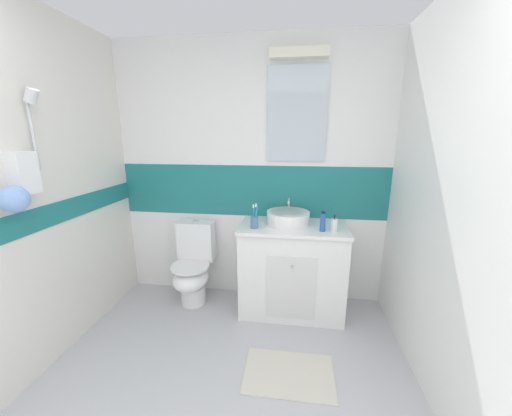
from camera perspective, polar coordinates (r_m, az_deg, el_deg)
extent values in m
cube|color=#B2B2B7|center=(2.30, -6.21, -31.81)|extent=(3.20, 3.48, 0.04)
cube|color=white|center=(3.07, -0.83, -8.89)|extent=(3.20, 0.10, 0.85)
cube|color=#1E7272|center=(2.87, -0.89, 3.56)|extent=(3.20, 0.10, 0.50)
cube|color=white|center=(2.84, -0.95, 20.17)|extent=(3.20, 0.10, 1.15)
cube|color=silver|center=(2.73, 8.16, 17.89)|extent=(0.53, 0.02, 0.82)
cube|color=white|center=(2.77, 8.57, 28.14)|extent=(0.50, 0.10, 0.08)
cube|color=silver|center=(2.38, -40.64, 1.48)|extent=(0.10, 3.48, 2.50)
cube|color=#1E7272|center=(2.37, -39.12, -2.54)|extent=(0.01, 3.48, 0.16)
cube|color=white|center=(2.30, -39.08, 5.42)|extent=(0.10, 0.14, 0.26)
cylinder|color=silver|center=(2.40, -37.89, 11.49)|extent=(0.02, 0.02, 0.47)
cylinder|color=silver|center=(2.39, -38.08, 17.15)|extent=(0.10, 0.07, 0.11)
sphere|color=#7FA5E5|center=(2.20, -40.14, 1.32)|extent=(0.16, 0.16, 0.16)
cube|color=white|center=(1.84, 37.75, -0.88)|extent=(0.10, 3.48, 2.50)
cube|color=white|center=(2.77, 7.13, -12.06)|extent=(0.94, 0.51, 0.82)
cube|color=white|center=(2.60, 7.41, -3.74)|extent=(0.96, 0.53, 0.03)
cube|color=silver|center=(2.56, 7.01, -15.47)|extent=(0.42, 0.01, 0.57)
cylinder|color=silver|center=(2.45, 7.16, -11.50)|extent=(0.02, 0.02, 0.03)
cylinder|color=white|center=(2.63, 6.37, -1.90)|extent=(0.39, 0.39, 0.11)
cylinder|color=#B3B3B8|center=(2.61, 6.40, -0.84)|extent=(0.32, 0.32, 0.01)
cylinder|color=silver|center=(2.83, 6.52, 0.09)|extent=(0.03, 0.03, 0.19)
cylinder|color=silver|center=(2.71, 6.52, 1.45)|extent=(0.02, 0.17, 0.02)
cylinder|color=white|center=(3.06, -12.34, -16.35)|extent=(0.24, 0.24, 0.18)
ellipsoid|color=white|center=(2.93, -12.82, -13.37)|extent=(0.34, 0.42, 0.22)
cylinder|color=white|center=(2.88, -12.96, -11.22)|extent=(0.37, 0.37, 0.02)
cube|color=white|center=(2.99, -11.76, -6.31)|extent=(0.36, 0.17, 0.40)
cylinder|color=silver|center=(2.92, -11.96, -2.52)|extent=(0.04, 0.04, 0.02)
cylinder|color=#4C7299|center=(2.48, -0.32, -2.87)|extent=(0.07, 0.07, 0.10)
cylinder|color=#338CD8|center=(2.46, -0.01, -1.41)|extent=(0.03, 0.01, 0.17)
cube|color=white|center=(2.44, -0.01, 0.56)|extent=(0.02, 0.02, 0.03)
cylinder|color=#338CD8|center=(2.48, -0.51, -1.45)|extent=(0.02, 0.02, 0.16)
cube|color=white|center=(2.46, -0.51, 0.38)|extent=(0.01, 0.02, 0.03)
cylinder|color=white|center=(2.50, 15.23, -3.28)|extent=(0.06, 0.06, 0.11)
cylinder|color=#262626|center=(2.48, 15.33, -1.71)|extent=(0.01, 0.01, 0.04)
cylinder|color=#262626|center=(2.46, 15.39, -1.39)|extent=(0.01, 0.02, 0.01)
cylinder|color=#2659B2|center=(2.46, 13.12, -2.80)|extent=(0.05, 0.05, 0.15)
cylinder|color=black|center=(2.44, 13.23, -0.85)|extent=(0.03, 0.03, 0.02)
cube|color=beige|center=(2.35, 6.54, -29.89)|extent=(0.63, 0.42, 0.01)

